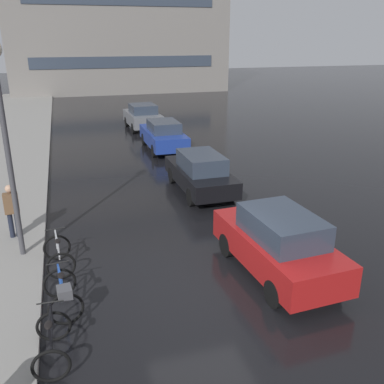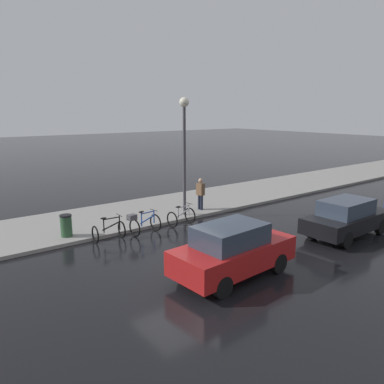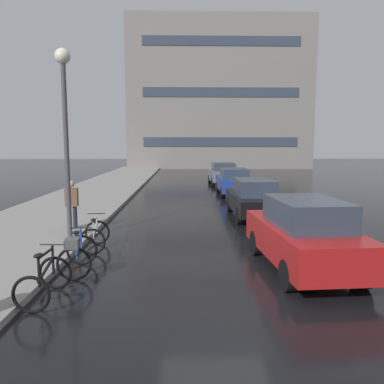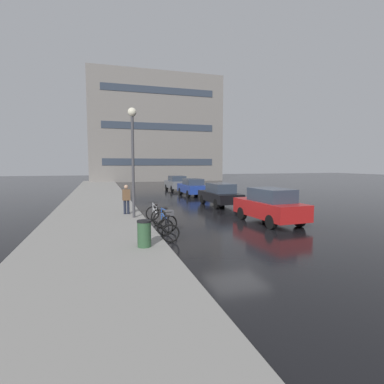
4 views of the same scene
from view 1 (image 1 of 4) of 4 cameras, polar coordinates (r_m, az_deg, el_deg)
ground_plane at (r=10.04m, az=2.05°, el=-14.47°), size 140.00×140.00×0.00m
bicycle_nearest at (r=8.72m, az=-18.12°, el=-18.57°), size 0.72×1.20×0.97m
bicycle_second at (r=9.79m, az=-16.82°, el=-12.85°), size 0.87×1.44×1.02m
bicycle_third at (r=11.61m, az=-17.34°, el=-8.03°), size 0.82×1.17×0.95m
car_red at (r=10.89m, az=11.41°, el=-6.72°), size 1.99×4.15×1.69m
car_black at (r=16.36m, az=1.12°, el=2.62°), size 1.75×4.28×1.55m
car_blue at (r=22.69m, az=-3.83°, el=7.57°), size 1.77×4.30×1.56m
car_grey at (r=28.11m, az=-6.57°, el=9.97°), size 2.00×3.81×1.60m
pedestrian at (r=13.35m, az=-22.86°, el=-2.21°), size 0.42×0.27×1.74m
streetlamp at (r=11.43m, az=-24.00°, el=9.37°), size 0.44×0.44×5.64m
building_facade_main at (r=48.92m, az=-10.01°, el=23.66°), size 22.24×7.58×17.94m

